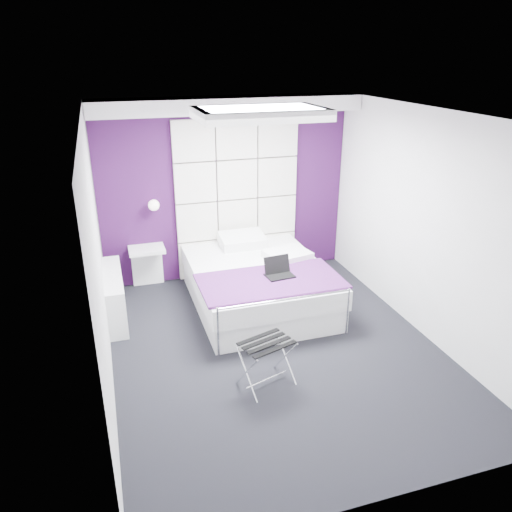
% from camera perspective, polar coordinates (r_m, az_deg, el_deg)
% --- Properties ---
extents(floor, '(4.40, 4.40, 0.00)m').
position_cam_1_polar(floor, '(5.81, 2.24, -10.52)').
color(floor, black).
rests_on(floor, ground).
extents(ceiling, '(4.40, 4.40, 0.00)m').
position_cam_1_polar(ceiling, '(4.90, 2.72, 15.89)').
color(ceiling, white).
rests_on(ceiling, wall_back).
extents(wall_back, '(3.60, 0.00, 3.60)m').
position_cam_1_polar(wall_back, '(7.22, -3.47, 7.53)').
color(wall_back, silver).
rests_on(wall_back, floor).
extents(wall_left, '(0.00, 4.40, 4.40)m').
position_cam_1_polar(wall_left, '(4.94, -17.61, -0.76)').
color(wall_left, silver).
rests_on(wall_left, floor).
extents(wall_right, '(0.00, 4.40, 4.40)m').
position_cam_1_polar(wall_right, '(6.03, 18.81, 3.29)').
color(wall_right, silver).
rests_on(wall_right, floor).
extents(accent_wall, '(3.58, 0.02, 2.58)m').
position_cam_1_polar(accent_wall, '(7.21, -3.45, 7.51)').
color(accent_wall, '#310D38').
rests_on(accent_wall, wall_back).
extents(soffit, '(3.58, 0.50, 0.20)m').
position_cam_1_polar(soffit, '(6.76, -3.17, 16.87)').
color(soffit, white).
rests_on(soffit, wall_back).
extents(headboard, '(1.80, 0.08, 2.30)m').
position_cam_1_polar(headboard, '(7.23, -2.17, 6.52)').
color(headboard, silver).
rests_on(headboard, wall_back).
extents(skylight, '(1.36, 0.86, 0.12)m').
position_cam_1_polar(skylight, '(5.47, 0.48, 16.08)').
color(skylight, white).
rests_on(skylight, ceiling).
extents(wall_lamp, '(0.15, 0.15, 0.15)m').
position_cam_1_polar(wall_lamp, '(6.94, -11.64, 5.80)').
color(wall_lamp, white).
rests_on(wall_lamp, wall_back).
extents(radiator, '(0.22, 1.20, 0.60)m').
position_cam_1_polar(radiator, '(6.54, -15.83, -4.39)').
color(radiator, white).
rests_on(radiator, floor).
extents(bed, '(1.73, 2.09, 0.73)m').
position_cam_1_polar(bed, '(6.60, 0.16, -3.10)').
color(bed, white).
rests_on(bed, floor).
extents(nightstand, '(0.49, 0.38, 0.05)m').
position_cam_1_polar(nightstand, '(7.09, -12.40, 0.76)').
color(nightstand, white).
rests_on(nightstand, wall_back).
extents(luggage_rack, '(0.51, 0.37, 0.50)m').
position_cam_1_polar(luggage_rack, '(5.12, 1.18, -12.19)').
color(luggage_rack, silver).
rests_on(luggage_rack, floor).
extents(laptop, '(0.33, 0.24, 0.24)m').
position_cam_1_polar(laptop, '(6.14, 2.60, -1.70)').
color(laptop, black).
rests_on(laptop, bed).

